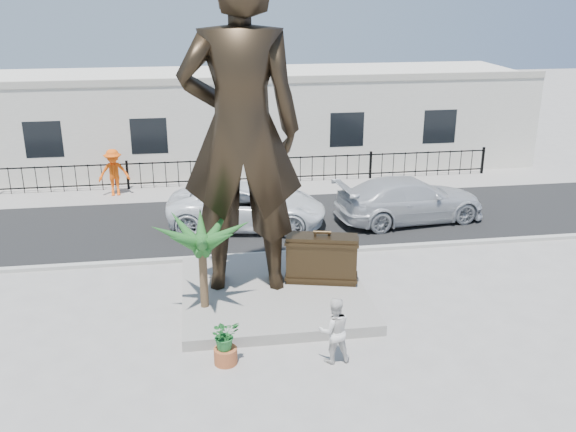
% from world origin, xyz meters
% --- Properties ---
extents(ground, '(100.00, 100.00, 0.00)m').
position_xyz_m(ground, '(0.00, 0.00, 0.00)').
color(ground, '#9E9991').
rests_on(ground, ground).
extents(street, '(40.00, 7.00, 0.01)m').
position_xyz_m(street, '(0.00, 8.00, 0.01)').
color(street, black).
rests_on(street, ground).
extents(curb, '(40.00, 0.25, 0.12)m').
position_xyz_m(curb, '(0.00, 4.50, 0.06)').
color(curb, '#A5A399').
rests_on(curb, ground).
extents(far_sidewalk, '(40.00, 2.50, 0.02)m').
position_xyz_m(far_sidewalk, '(0.00, 12.00, 0.01)').
color(far_sidewalk, '#9E9991').
rests_on(far_sidewalk, ground).
extents(plinth, '(5.20, 5.20, 0.30)m').
position_xyz_m(plinth, '(-0.50, 1.50, 0.15)').
color(plinth, gray).
rests_on(plinth, ground).
extents(fence, '(22.00, 0.10, 1.20)m').
position_xyz_m(fence, '(0.00, 12.80, 0.60)').
color(fence, black).
rests_on(fence, ground).
extents(building, '(28.00, 7.00, 4.40)m').
position_xyz_m(building, '(0.00, 17.00, 2.20)').
color(building, silver).
rests_on(building, ground).
extents(statue, '(3.46, 2.42, 9.06)m').
position_xyz_m(statue, '(-1.29, 1.91, 4.83)').
color(statue, black).
rests_on(statue, plinth).
extents(suitcase, '(2.13, 1.11, 1.43)m').
position_xyz_m(suitcase, '(0.96, 1.75, 1.02)').
color(suitcase, '#312414').
rests_on(suitcase, plinth).
extents(tourist, '(0.82, 0.65, 1.65)m').
position_xyz_m(tourist, '(0.50, -2.00, 0.83)').
color(tourist, silver).
rests_on(tourist, ground).
extents(car_white, '(6.17, 3.57, 1.62)m').
position_xyz_m(car_white, '(-0.71, 7.40, 0.82)').
color(car_white, white).
rests_on(car_white, street).
extents(car_silver, '(5.96, 3.03, 1.66)m').
position_xyz_m(car_silver, '(5.47, 7.13, 0.84)').
color(car_silver, '#B6B8BB').
rests_on(car_silver, street).
extents(worker, '(1.36, 0.86, 2.01)m').
position_xyz_m(worker, '(-5.97, 11.96, 1.03)').
color(worker, '#FD580D').
rests_on(worker, far_sidewalk).
extents(palm_tree, '(1.80, 1.80, 3.20)m').
position_xyz_m(palm_tree, '(-2.48, 0.69, 0.00)').
color(palm_tree, '#1D501D').
rests_on(palm_tree, ground).
extents(planter, '(0.56, 0.56, 0.40)m').
position_xyz_m(planter, '(-2.07, -1.73, 0.20)').
color(planter, '#A0502A').
rests_on(planter, ground).
extents(shrub, '(0.82, 0.77, 0.75)m').
position_xyz_m(shrub, '(-2.07, -1.73, 0.77)').
color(shrub, '#236D2D').
rests_on(shrub, planter).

